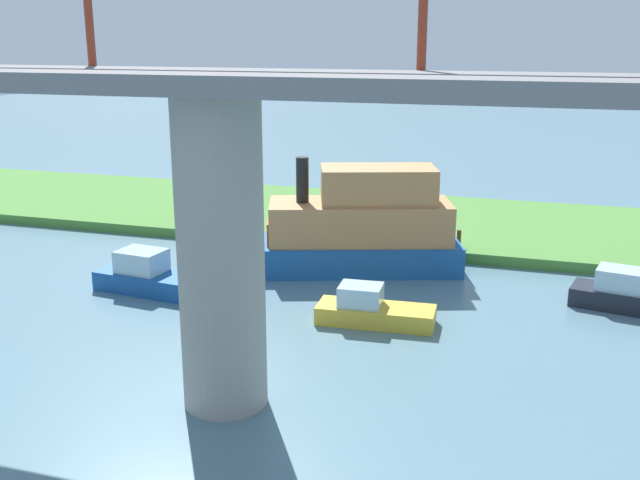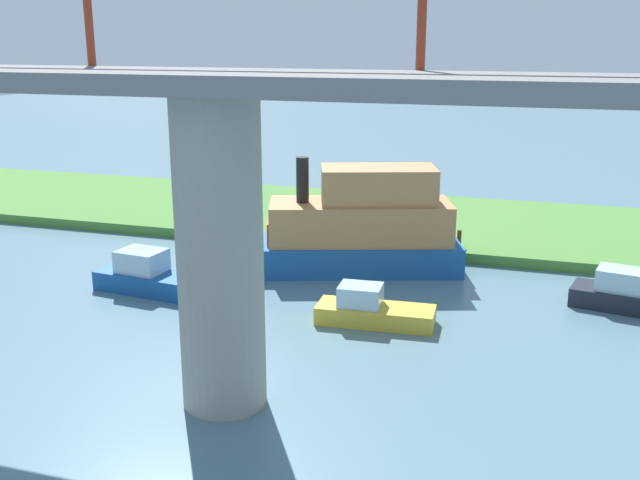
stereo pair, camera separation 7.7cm
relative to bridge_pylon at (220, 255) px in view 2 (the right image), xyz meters
The scene contains 10 objects.
ground_plane 15.73m from the bridge_pylon, 83.28° to the right, with size 160.00×160.00×0.00m, color slate.
grassy_bank 21.49m from the bridge_pylon, 85.18° to the right, with size 80.00×12.00×0.50m, color #4C8438.
bridge_pylon is the anchor object (origin of this frame).
bridge_span 4.75m from the bridge_pylon, 90.00° to the right, with size 67.46×4.30×3.25m.
person_on_bank 17.78m from the bridge_pylon, 70.58° to the right, with size 0.51×0.51×1.39m.
mooring_post 17.01m from the bridge_pylon, 105.35° to the right, with size 0.20×0.20×0.77m, color brown.
motorboat_red 13.09m from the bridge_pylon, 91.47° to the right, with size 10.17×6.09×4.93m.
pontoon_yellow 8.26m from the bridge_pylon, 110.02° to the right, with size 4.23×1.72×1.38m.
motorboat_white 10.73m from the bridge_pylon, 49.11° to the right, with size 5.11×2.29×1.65m.
riverboat_paddlewheel 16.36m from the bridge_pylon, 135.76° to the right, with size 4.78×2.50×1.51m.
Camera 2 is at (-9.93, 32.14, 9.87)m, focal length 41.62 mm.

